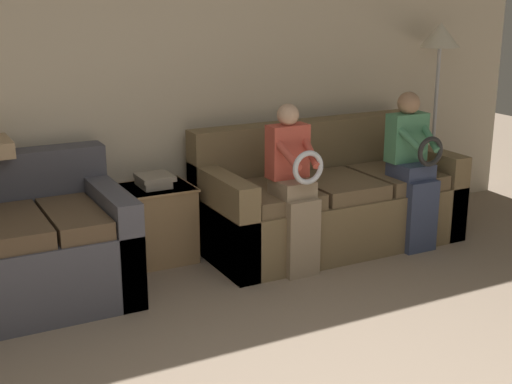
# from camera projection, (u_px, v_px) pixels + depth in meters

# --- Properties ---
(wall_back) EXTENTS (7.24, 0.06, 2.55)m
(wall_back) POSITION_uv_depth(u_px,v_px,m) (122.00, 81.00, 5.03)
(wall_back) COLOR beige
(wall_back) RESTS_ON ground_plane
(couch_main) EXTENTS (1.98, 0.89, 0.91)m
(couch_main) POSITION_uv_depth(u_px,v_px,m) (327.00, 202.00, 5.48)
(couch_main) COLOR brown
(couch_main) RESTS_ON ground_plane
(couch_side) EXTENTS (1.35, 0.96, 0.89)m
(couch_side) POSITION_uv_depth(u_px,v_px,m) (16.00, 251.00, 4.44)
(couch_side) COLOR #4C4C56
(couch_side) RESTS_ON ground_plane
(child_left_seated) EXTENTS (0.28, 0.36, 1.16)m
(child_left_seated) POSITION_uv_depth(u_px,v_px,m) (294.00, 182.00, 4.85)
(child_left_seated) COLOR gray
(child_left_seated) RESTS_ON ground_plane
(child_right_seated) EXTENTS (0.31, 0.37, 1.18)m
(child_right_seated) POSITION_uv_depth(u_px,v_px,m) (413.00, 164.00, 5.30)
(child_right_seated) COLOR #384260
(child_right_seated) RESTS_ON ground_plane
(side_shelf) EXTENTS (0.52, 0.44, 0.55)m
(side_shelf) POSITION_uv_depth(u_px,v_px,m) (156.00, 222.00, 5.13)
(side_shelf) COLOR #9E7A51
(side_shelf) RESTS_ON ground_plane
(book_stack) EXTENTS (0.24, 0.26, 0.09)m
(book_stack) POSITION_uv_depth(u_px,v_px,m) (154.00, 180.00, 5.05)
(book_stack) COLOR gray
(book_stack) RESTS_ON side_shelf
(floor_lamp) EXTENTS (0.32, 0.32, 1.64)m
(floor_lamp) POSITION_uv_depth(u_px,v_px,m) (439.00, 53.00, 5.93)
(floor_lamp) COLOR #2D2B28
(floor_lamp) RESTS_ON ground_plane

